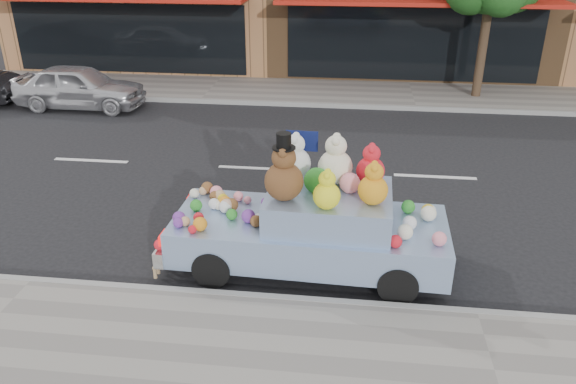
# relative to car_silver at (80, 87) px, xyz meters

# --- Properties ---
(ground) EXTENTS (120.00, 120.00, 0.00)m
(ground) POSITION_rel_car_silver_xyz_m (10.12, -4.07, -0.66)
(ground) COLOR black
(ground) RESTS_ON ground
(far_sidewalk) EXTENTS (60.00, 3.00, 0.12)m
(far_sidewalk) POSITION_rel_car_silver_xyz_m (10.12, 2.43, -0.60)
(far_sidewalk) COLOR gray
(far_sidewalk) RESTS_ON ground
(near_kerb) EXTENTS (60.00, 0.12, 0.13)m
(near_kerb) POSITION_rel_car_silver_xyz_m (10.12, -9.07, -0.59)
(near_kerb) COLOR gray
(near_kerb) RESTS_ON ground
(far_kerb) EXTENTS (60.00, 0.12, 0.13)m
(far_kerb) POSITION_rel_car_silver_xyz_m (10.12, 0.93, -0.59)
(far_kerb) COLOR gray
(far_kerb) RESTS_ON ground
(car_silver) EXTENTS (3.88, 1.60, 1.32)m
(car_silver) POSITION_rel_car_silver_xyz_m (0.00, 0.00, 0.00)
(car_silver) COLOR silver
(car_silver) RESTS_ON ground
(art_car) EXTENTS (4.54, 1.90, 2.39)m
(art_car) POSITION_rel_car_silver_xyz_m (7.66, -7.97, 0.15)
(art_car) COLOR black
(art_car) RESTS_ON ground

